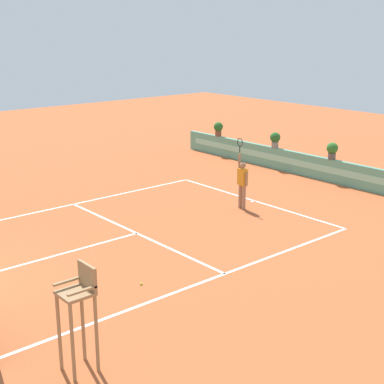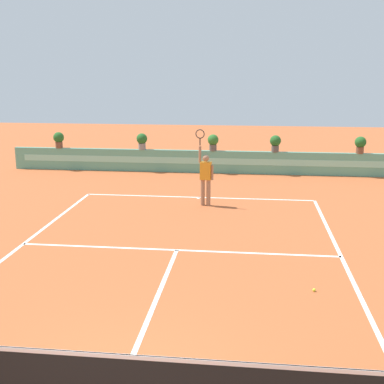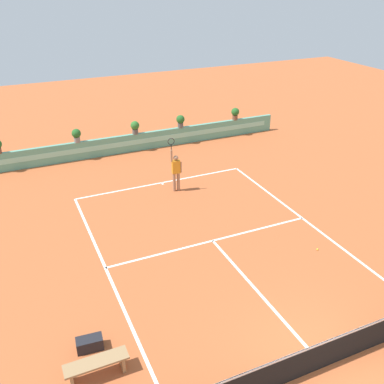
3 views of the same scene
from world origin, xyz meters
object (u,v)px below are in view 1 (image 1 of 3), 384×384
potted_plant_centre (332,150)px  potted_plant_far_left (218,128)px  tennis_player (242,181)px  umpire_chair (79,306)px  tennis_ball_near_baseline (141,284)px  potted_plant_left (275,139)px

potted_plant_centre → potted_plant_far_left: size_ratio=1.00×
tennis_player → umpire_chair: bearing=-61.6°
tennis_player → potted_plant_far_left: size_ratio=3.57×
tennis_player → potted_plant_centre: bearing=91.7°
tennis_player → tennis_ball_near_baseline: bearing=-66.4°
potted_plant_left → potted_plant_far_left: 3.87m
tennis_ball_near_baseline → potted_plant_far_left: (-10.10, 12.10, 1.38)m
tennis_ball_near_baseline → potted_plant_left: bearing=117.2°
potted_plant_left → potted_plant_far_left: size_ratio=1.00×
tennis_ball_near_baseline → potted_plant_centre: bearing=104.1°
umpire_chair → tennis_ball_near_baseline: 4.03m
umpire_chair → potted_plant_left: size_ratio=2.96×
tennis_ball_near_baseline → potted_plant_left: 13.68m
umpire_chair → tennis_ball_near_baseline: size_ratio=31.47×
potted_plant_left → umpire_chair: bearing=-60.5°
potted_plant_centre → potted_plant_far_left: same height
tennis_player → potted_plant_left: size_ratio=3.57×
potted_plant_left → tennis_ball_near_baseline: bearing=-62.8°
potted_plant_far_left → tennis_ball_near_baseline: bearing=-50.1°
umpire_chair → potted_plant_far_left: umpire_chair is taller
umpire_chair → tennis_player: tennis_player is taller
potted_plant_left → potted_plant_far_left: bearing=180.0°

